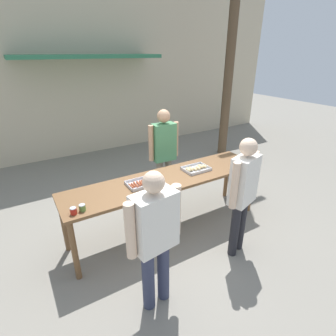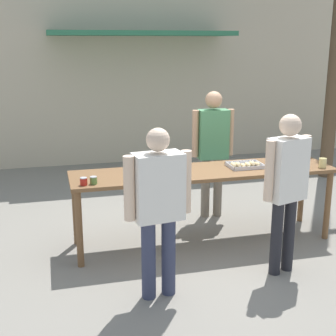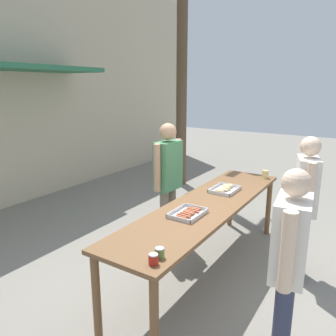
{
  "view_description": "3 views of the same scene",
  "coord_description": "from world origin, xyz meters",
  "px_view_note": "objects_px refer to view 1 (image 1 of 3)",
  "views": [
    {
      "loc": [
        -1.72,
        -2.86,
        2.51
      ],
      "look_at": [
        0.0,
        0.0,
        1.01
      ],
      "focal_mm": 28.0,
      "sensor_mm": 36.0,
      "label": 1
    },
    {
      "loc": [
        -1.67,
        -4.81,
        2.26
      ],
      "look_at": [
        -0.42,
        0.01,
        0.91
      ],
      "focal_mm": 50.0,
      "sensor_mm": 36.0,
      "label": 2
    },
    {
      "loc": [
        -3.09,
        -1.48,
        2.11
      ],
      "look_at": [
        0.37,
        0.75,
        1.08
      ],
      "focal_mm": 35.0,
      "sensor_mm": 36.0,
      "label": 3
    }
  ],
  "objects_px": {
    "person_customer_with_cup": "(243,189)",
    "person_server_behind_table": "(164,149)",
    "condiment_jar_ketchup": "(82,208)",
    "food_tray_sausages": "(141,183)",
    "person_customer_holding_hotdog": "(155,232)",
    "food_tray_buns": "(196,168)",
    "beer_cup": "(249,161)",
    "condiment_jar_mustard": "(73,211)",
    "utility_pole": "(233,24)"
  },
  "relations": [
    {
      "from": "condiment_jar_ketchup",
      "to": "person_customer_holding_hotdog",
      "type": "distance_m",
      "value": 0.95
    },
    {
      "from": "food_tray_buns",
      "to": "person_server_behind_table",
      "type": "xyz_separation_m",
      "value": [
        -0.12,
        0.74,
        0.11
      ]
    },
    {
      "from": "person_customer_holding_hotdog",
      "to": "food_tray_buns",
      "type": "bearing_deg",
      "value": -147.77
    },
    {
      "from": "condiment_jar_ketchup",
      "to": "person_customer_with_cup",
      "type": "height_order",
      "value": "person_customer_with_cup"
    },
    {
      "from": "condiment_jar_ketchup",
      "to": "utility_pole",
      "type": "bearing_deg",
      "value": 28.71
    },
    {
      "from": "person_server_behind_table",
      "to": "condiment_jar_ketchup",
      "type": "bearing_deg",
      "value": -146.57
    },
    {
      "from": "beer_cup",
      "to": "condiment_jar_mustard",
      "type": "bearing_deg",
      "value": -179.86
    },
    {
      "from": "condiment_jar_mustard",
      "to": "person_customer_with_cup",
      "type": "distance_m",
      "value": 2.0
    },
    {
      "from": "beer_cup",
      "to": "person_customer_holding_hotdog",
      "type": "bearing_deg",
      "value": -159.02
    },
    {
      "from": "beer_cup",
      "to": "person_customer_with_cup",
      "type": "bearing_deg",
      "value": -140.61
    },
    {
      "from": "condiment_jar_mustard",
      "to": "condiment_jar_ketchup",
      "type": "relative_size",
      "value": 1.0
    },
    {
      "from": "person_server_behind_table",
      "to": "utility_pole",
      "type": "xyz_separation_m",
      "value": [
        2.58,
        1.33,
        2.05
      ]
    },
    {
      "from": "beer_cup",
      "to": "person_server_behind_table",
      "type": "distance_m",
      "value": 1.39
    },
    {
      "from": "utility_pole",
      "to": "beer_cup",
      "type": "bearing_deg",
      "value": -124.59
    },
    {
      "from": "person_customer_holding_hotdog",
      "to": "utility_pole",
      "type": "height_order",
      "value": "utility_pole"
    },
    {
      "from": "person_server_behind_table",
      "to": "person_customer_with_cup",
      "type": "xyz_separation_m",
      "value": [
        0.16,
        -1.66,
        -0.03
      ]
    },
    {
      "from": "food_tray_sausages",
      "to": "person_customer_holding_hotdog",
      "type": "distance_m",
      "value": 1.12
    },
    {
      "from": "person_server_behind_table",
      "to": "person_customer_holding_hotdog",
      "type": "height_order",
      "value": "person_server_behind_table"
    },
    {
      "from": "food_tray_buns",
      "to": "utility_pole",
      "type": "relative_size",
      "value": 0.07
    },
    {
      "from": "condiment_jar_mustard",
      "to": "person_server_behind_table",
      "type": "xyz_separation_m",
      "value": [
        1.73,
        0.99,
        0.1
      ]
    },
    {
      "from": "food_tray_buns",
      "to": "person_customer_holding_hotdog",
      "type": "relative_size",
      "value": 0.25
    },
    {
      "from": "condiment_jar_ketchup",
      "to": "food_tray_buns",
      "type": "bearing_deg",
      "value": 7.61
    },
    {
      "from": "condiment_jar_ketchup",
      "to": "beer_cup",
      "type": "relative_size",
      "value": 0.74
    },
    {
      "from": "person_customer_holding_hotdog",
      "to": "person_customer_with_cup",
      "type": "relative_size",
      "value": 0.97
    },
    {
      "from": "food_tray_sausages",
      "to": "person_server_behind_table",
      "type": "xyz_separation_m",
      "value": [
        0.79,
        0.74,
        0.12
      ]
    },
    {
      "from": "condiment_jar_mustard",
      "to": "food_tray_sausages",
      "type": "bearing_deg",
      "value": 14.72
    },
    {
      "from": "person_server_behind_table",
      "to": "person_customer_with_cup",
      "type": "distance_m",
      "value": 1.67
    },
    {
      "from": "food_tray_buns",
      "to": "beer_cup",
      "type": "height_order",
      "value": "beer_cup"
    },
    {
      "from": "condiment_jar_ketchup",
      "to": "person_server_behind_table",
      "type": "height_order",
      "value": "person_server_behind_table"
    },
    {
      "from": "person_customer_holding_hotdog",
      "to": "utility_pole",
      "type": "xyz_separation_m",
      "value": [
        3.73,
        3.13,
        2.13
      ]
    },
    {
      "from": "food_tray_sausages",
      "to": "condiment_jar_ketchup",
      "type": "bearing_deg",
      "value": -164.51
    },
    {
      "from": "condiment_jar_mustard",
      "to": "person_server_behind_table",
      "type": "relative_size",
      "value": 0.05
    },
    {
      "from": "condiment_jar_mustard",
      "to": "food_tray_buns",
      "type": "bearing_deg",
      "value": 7.64
    },
    {
      "from": "condiment_jar_ketchup",
      "to": "person_customer_holding_hotdog",
      "type": "xyz_separation_m",
      "value": [
        0.48,
        -0.83,
        0.02
      ]
    },
    {
      "from": "person_customer_with_cup",
      "to": "utility_pole",
      "type": "xyz_separation_m",
      "value": [
        2.42,
        2.99,
        2.09
      ]
    },
    {
      "from": "beer_cup",
      "to": "utility_pole",
      "type": "bearing_deg",
      "value": 55.41
    },
    {
      "from": "beer_cup",
      "to": "person_customer_with_cup",
      "type": "distance_m",
      "value": 1.07
    },
    {
      "from": "beer_cup",
      "to": "person_customer_holding_hotdog",
      "type": "height_order",
      "value": "person_customer_holding_hotdog"
    },
    {
      "from": "person_customer_with_cup",
      "to": "person_server_behind_table",
      "type": "bearing_deg",
      "value": -101.71
    },
    {
      "from": "person_server_behind_table",
      "to": "food_tray_buns",
      "type": "bearing_deg",
      "value": -78.12
    },
    {
      "from": "condiment_jar_ketchup",
      "to": "person_customer_holding_hotdog",
      "type": "height_order",
      "value": "person_customer_holding_hotdog"
    },
    {
      "from": "food_tray_buns",
      "to": "person_customer_with_cup",
      "type": "height_order",
      "value": "person_customer_with_cup"
    },
    {
      "from": "condiment_jar_mustard",
      "to": "beer_cup",
      "type": "bearing_deg",
      "value": 0.14
    },
    {
      "from": "person_server_behind_table",
      "to": "beer_cup",
      "type": "bearing_deg",
      "value": -42.61
    },
    {
      "from": "utility_pole",
      "to": "person_server_behind_table",
      "type": "bearing_deg",
      "value": -152.76
    },
    {
      "from": "food_tray_sausages",
      "to": "person_customer_holding_hotdog",
      "type": "height_order",
      "value": "person_customer_holding_hotdog"
    },
    {
      "from": "food_tray_sausages",
      "to": "condiment_jar_mustard",
      "type": "height_order",
      "value": "condiment_jar_mustard"
    },
    {
      "from": "food_tray_buns",
      "to": "person_customer_with_cup",
      "type": "xyz_separation_m",
      "value": [
        0.03,
        -0.92,
        0.08
      ]
    },
    {
      "from": "food_tray_buns",
      "to": "condiment_jar_ketchup",
      "type": "relative_size",
      "value": 4.87
    },
    {
      "from": "food_tray_buns",
      "to": "person_customer_with_cup",
      "type": "relative_size",
      "value": 0.24
    }
  ]
}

